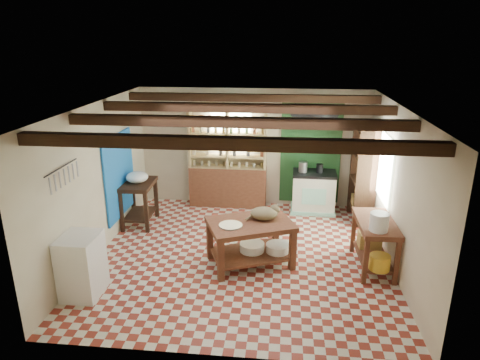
# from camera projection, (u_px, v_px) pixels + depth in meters

# --- Properties ---
(floor) EXTENTS (5.00, 5.00, 0.02)m
(floor) POSITION_uv_depth(u_px,v_px,m) (242.00, 256.00, 7.50)
(floor) COLOR maroon
(floor) RESTS_ON ground
(ceiling) EXTENTS (5.00, 5.00, 0.02)m
(ceiling) POSITION_uv_depth(u_px,v_px,m) (243.00, 107.00, 6.66)
(ceiling) COLOR #47474C
(ceiling) RESTS_ON wall_back
(wall_back) EXTENTS (5.00, 0.04, 2.60)m
(wall_back) POSITION_uv_depth(u_px,v_px,m) (253.00, 148.00, 9.43)
(wall_back) COLOR beige
(wall_back) RESTS_ON floor
(wall_front) EXTENTS (5.00, 0.04, 2.60)m
(wall_front) POSITION_uv_depth(u_px,v_px,m) (220.00, 260.00, 4.72)
(wall_front) COLOR beige
(wall_front) RESTS_ON floor
(wall_left) EXTENTS (0.04, 5.00, 2.60)m
(wall_left) POSITION_uv_depth(u_px,v_px,m) (97.00, 180.00, 7.32)
(wall_left) COLOR beige
(wall_left) RESTS_ON floor
(wall_right) EXTENTS (0.04, 5.00, 2.60)m
(wall_right) POSITION_uv_depth(u_px,v_px,m) (398.00, 191.00, 6.83)
(wall_right) COLOR beige
(wall_right) RESTS_ON floor
(ceiling_beams) EXTENTS (5.00, 3.80, 0.15)m
(ceiling_beams) POSITION_uv_depth(u_px,v_px,m) (243.00, 114.00, 6.70)
(ceiling_beams) COLOR #372013
(ceiling_beams) RESTS_ON ceiling
(blue_wall_patch) EXTENTS (0.04, 1.40, 1.60)m
(blue_wall_patch) POSITION_uv_depth(u_px,v_px,m) (120.00, 175.00, 8.23)
(blue_wall_patch) COLOR blue
(blue_wall_patch) RESTS_ON wall_left
(green_wall_patch) EXTENTS (1.30, 0.04, 2.30)m
(green_wall_patch) POSITION_uv_depth(u_px,v_px,m) (311.00, 152.00, 9.30)
(green_wall_patch) COLOR #1B451E
(green_wall_patch) RESTS_ON wall_back
(window_back) EXTENTS (0.90, 0.02, 0.80)m
(window_back) POSITION_uv_depth(u_px,v_px,m) (231.00, 130.00, 9.33)
(window_back) COLOR silver
(window_back) RESTS_ON wall_back
(window_right) EXTENTS (0.02, 1.30, 1.20)m
(window_right) POSITION_uv_depth(u_px,v_px,m) (384.00, 167.00, 7.75)
(window_right) COLOR silver
(window_right) RESTS_ON wall_right
(utensil_rail) EXTENTS (0.06, 0.90, 0.28)m
(utensil_rail) POSITION_uv_depth(u_px,v_px,m) (62.00, 176.00, 6.03)
(utensil_rail) COLOR black
(utensil_rail) RESTS_ON wall_left
(pot_rack) EXTENTS (0.86, 0.12, 0.36)m
(pot_rack) POSITION_uv_depth(u_px,v_px,m) (314.00, 113.00, 8.60)
(pot_rack) COLOR black
(pot_rack) RESTS_ON ceiling
(shelving_unit) EXTENTS (1.70, 0.34, 2.20)m
(shelving_unit) POSITION_uv_depth(u_px,v_px,m) (228.00, 158.00, 9.37)
(shelving_unit) COLOR tan
(shelving_unit) RESTS_ON floor
(tall_rack) EXTENTS (0.40, 0.86, 2.00)m
(tall_rack) POSITION_uv_depth(u_px,v_px,m) (363.00, 174.00, 8.65)
(tall_rack) COLOR #372013
(tall_rack) RESTS_ON floor
(work_table) EXTENTS (1.59, 1.35, 0.76)m
(work_table) POSITION_uv_depth(u_px,v_px,m) (250.00, 243.00, 7.11)
(work_table) COLOR brown
(work_table) RESTS_ON floor
(stove) EXTENTS (0.93, 0.64, 0.89)m
(stove) POSITION_uv_depth(u_px,v_px,m) (313.00, 192.00, 9.25)
(stove) COLOR silver
(stove) RESTS_ON floor
(prep_table) EXTENTS (0.65, 0.91, 0.90)m
(prep_table) POSITION_uv_depth(u_px,v_px,m) (139.00, 203.00, 8.61)
(prep_table) COLOR #372013
(prep_table) RESTS_ON floor
(white_cabinet) EXTENTS (0.53, 0.63, 0.94)m
(white_cabinet) POSITION_uv_depth(u_px,v_px,m) (82.00, 266.00, 6.24)
(white_cabinet) COLOR white
(white_cabinet) RESTS_ON floor
(right_counter) EXTENTS (0.61, 1.17, 0.83)m
(right_counter) POSITION_uv_depth(u_px,v_px,m) (374.00, 244.00, 6.99)
(right_counter) COLOR brown
(right_counter) RESTS_ON floor
(cat) EXTENTS (0.56, 0.53, 0.20)m
(cat) POSITION_uv_depth(u_px,v_px,m) (264.00, 213.00, 7.07)
(cat) COLOR #8F7C53
(cat) RESTS_ON work_table
(steel_tray) EXTENTS (0.49, 0.49, 0.02)m
(steel_tray) POSITION_uv_depth(u_px,v_px,m) (231.00, 225.00, 6.84)
(steel_tray) COLOR #9F9EA5
(steel_tray) RESTS_ON work_table
(basin_large) EXTENTS (0.54, 0.54, 0.14)m
(basin_large) POSITION_uv_depth(u_px,v_px,m) (252.00, 247.00, 7.20)
(basin_large) COLOR white
(basin_large) RESTS_ON work_table
(basin_small) EXTENTS (0.51, 0.51, 0.14)m
(basin_small) POSITION_uv_depth(u_px,v_px,m) (277.00, 248.00, 7.18)
(basin_small) COLOR white
(basin_small) RESTS_ON work_table
(kettle_left) EXTENTS (0.19, 0.19, 0.22)m
(kettle_left) POSITION_uv_depth(u_px,v_px,m) (303.00, 167.00, 9.10)
(kettle_left) COLOR #9F9EA5
(kettle_left) RESTS_ON stove
(kettle_right) EXTENTS (0.15, 0.15, 0.18)m
(kettle_right) POSITION_uv_depth(u_px,v_px,m) (320.00, 168.00, 9.06)
(kettle_right) COLOR black
(kettle_right) RESTS_ON stove
(enamel_bowl) EXTENTS (0.45, 0.45, 0.22)m
(enamel_bowl) POSITION_uv_depth(u_px,v_px,m) (137.00, 177.00, 8.43)
(enamel_bowl) COLOR white
(enamel_bowl) RESTS_ON prep_table
(white_bucket) EXTENTS (0.29, 0.29, 0.28)m
(white_bucket) POSITION_uv_depth(u_px,v_px,m) (379.00, 222.00, 6.49)
(white_bucket) COLOR white
(white_bucket) RESTS_ON right_counter
(wicker_basket) EXTENTS (0.37, 0.30, 0.26)m
(wicker_basket) POSITION_uv_depth(u_px,v_px,m) (369.00, 240.00, 7.30)
(wicker_basket) COLOR #A88744
(wicker_basket) RESTS_ON right_counter
(yellow_tub) EXTENTS (0.33, 0.33, 0.23)m
(yellow_tub) POSITION_uv_depth(u_px,v_px,m) (380.00, 262.00, 6.59)
(yellow_tub) COLOR gold
(yellow_tub) RESTS_ON right_counter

